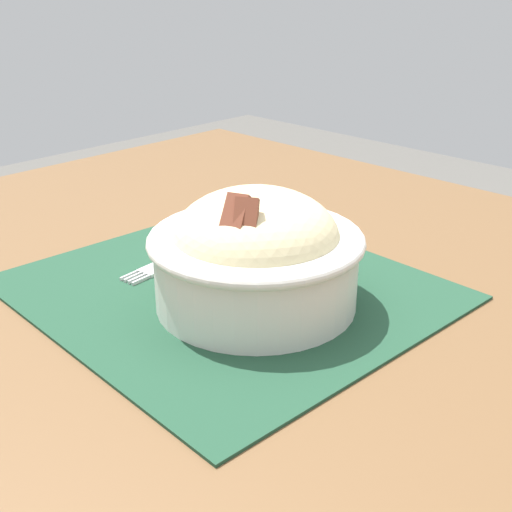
{
  "coord_description": "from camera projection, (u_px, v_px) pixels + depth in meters",
  "views": [
    {
      "loc": [
        -0.45,
        0.44,
        1.01
      ],
      "look_at": [
        -0.05,
        0.02,
        0.76
      ],
      "focal_mm": 47.41,
      "sensor_mm": 36.0,
      "label": 1
    }
  ],
  "objects": [
    {
      "name": "placemat",
      "position": [
        228.0,
        289.0,
        0.68
      ],
      "size": [
        0.4,
        0.37,
        0.0
      ],
      "primitive_type": "cube",
      "rotation": [
        0.0,
        0.0,
        -0.04
      ],
      "color": "#1E422D",
      "rests_on": "table"
    },
    {
      "name": "bowl",
      "position": [
        256.0,
        253.0,
        0.63
      ],
      "size": [
        0.2,
        0.2,
        0.12
      ],
      "color": "silver",
      "rests_on": "placemat"
    },
    {
      "name": "fork",
      "position": [
        165.0,
        264.0,
        0.73
      ],
      "size": [
        0.03,
        0.13,
        0.0
      ],
      "color": "#BCBCBC",
      "rests_on": "placemat"
    },
    {
      "name": "table",
      "position": [
        242.0,
        342.0,
        0.73
      ],
      "size": [
        1.08,
        0.93,
        0.7
      ],
      "color": "brown",
      "rests_on": "ground_plane"
    }
  ]
}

